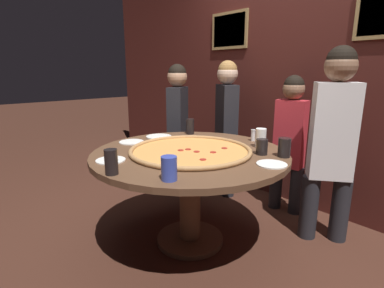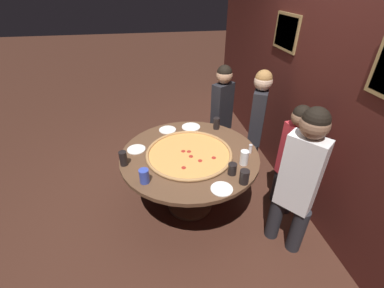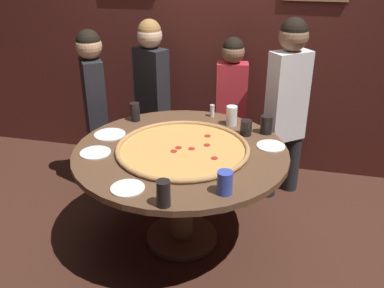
{
  "view_description": "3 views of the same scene",
  "coord_description": "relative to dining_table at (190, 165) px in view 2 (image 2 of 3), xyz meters",
  "views": [
    {
      "loc": [
        1.61,
        -1.38,
        1.33
      ],
      "look_at": [
        0.0,
        0.02,
        0.79
      ],
      "focal_mm": 28.0,
      "sensor_mm": 36.0,
      "label": 1
    },
    {
      "loc": [
        2.16,
        -0.36,
        2.26
      ],
      "look_at": [
        0.0,
        0.02,
        0.86
      ],
      "focal_mm": 24.0,
      "sensor_mm": 36.0,
      "label": 2
    },
    {
      "loc": [
        0.65,
        -2.46,
        2.01
      ],
      "look_at": [
        0.1,
        -0.09,
        0.83
      ],
      "focal_mm": 40.0,
      "sensor_mm": 36.0,
      "label": 3
    }
  ],
  "objects": [
    {
      "name": "ground_plane",
      "position": [
        0.0,
        0.0,
        -0.59
      ],
      "size": [
        24.0,
        24.0,
        0.0
      ],
      "primitive_type": "plane",
      "color": "#422319"
    },
    {
      "name": "back_wall",
      "position": [
        0.0,
        1.32,
        0.71
      ],
      "size": [
        6.4,
        0.08,
        2.6
      ],
      "color": "#4C1E19",
      "rests_on": "ground_plane"
    },
    {
      "name": "dining_table",
      "position": [
        0.0,
        0.0,
        0.0
      ],
      "size": [
        1.43,
        1.43,
        0.74
      ],
      "color": "brown",
      "rests_on": "ground_plane"
    },
    {
      "name": "giant_pizza",
      "position": [
        0.02,
        -0.01,
        0.16
      ],
      "size": [
        0.89,
        0.89,
        0.03
      ],
      "color": "#E0994C",
      "rests_on": "dining_table"
    },
    {
      "name": "drink_cup_centre_back",
      "position": [
        0.08,
        -0.66,
        0.22
      ],
      "size": [
        0.08,
        0.08,
        0.15
      ],
      "primitive_type": "cylinder",
      "color": "black",
      "rests_on": "dining_table"
    },
    {
      "name": "drink_cup_far_right",
      "position": [
        0.39,
        0.33,
        0.2
      ],
      "size": [
        0.08,
        0.08,
        0.11
      ],
      "primitive_type": "cylinder",
      "color": "black",
      "rests_on": "dining_table"
    },
    {
      "name": "drink_cup_near_left",
      "position": [
        0.37,
        -0.47,
        0.21
      ],
      "size": [
        0.09,
        0.09,
        0.13
      ],
      "primitive_type": "cylinder",
      "color": "#384CB7",
      "rests_on": "dining_table"
    },
    {
      "name": "drink_cup_by_shaker",
      "position": [
        0.53,
        0.4,
        0.21
      ],
      "size": [
        0.09,
        0.09,
        0.13
      ],
      "primitive_type": "cylinder",
      "color": "black",
      "rests_on": "dining_table"
    },
    {
      "name": "drink_cup_near_right",
      "position": [
        -0.47,
        0.4,
        0.22
      ],
      "size": [
        0.07,
        0.07,
        0.14
      ],
      "primitive_type": "cylinder",
      "color": "black",
      "rests_on": "dining_table"
    },
    {
      "name": "drink_cup_front_edge",
      "position": [
        0.27,
        0.49,
        0.22
      ],
      "size": [
        0.08,
        0.08,
        0.15
      ],
      "primitive_type": "cylinder",
      "color": "white",
      "rests_on": "dining_table"
    },
    {
      "name": "white_plate_beside_cup",
      "position": [
        0.58,
        0.18,
        0.15
      ],
      "size": [
        0.19,
        0.19,
        0.01
      ],
      "primitive_type": "cylinder",
      "color": "white",
      "rests_on": "dining_table"
    },
    {
      "name": "white_plate_far_back",
      "position": [
        -0.55,
        0.11,
        0.15
      ],
      "size": [
        0.22,
        0.22,
        0.01
      ],
      "primitive_type": "cylinder",
      "color": "white",
      "rests_on": "dining_table"
    },
    {
      "name": "white_plate_near_front",
      "position": [
        -0.17,
        -0.55,
        0.15
      ],
      "size": [
        0.19,
        0.19,
        0.01
      ],
      "primitive_type": "cylinder",
      "color": "white",
      "rests_on": "dining_table"
    },
    {
      "name": "white_plate_right_side",
      "position": [
        -0.53,
        -0.18,
        0.15
      ],
      "size": [
        0.2,
        0.2,
        0.01
      ],
      "primitive_type": "cylinder",
      "color": "white",
      "rests_on": "dining_table"
    },
    {
      "name": "condiment_shaker",
      "position": [
        0.1,
        0.62,
        0.2
      ],
      "size": [
        0.04,
        0.04,
        0.1
      ],
      "color": "silver",
      "rests_on": "dining_table"
    },
    {
      "name": "diner_far_left",
      "position": [
        -0.5,
        0.94,
        0.21
      ],
      "size": [
        0.37,
        0.28,
        1.42
      ],
      "rotation": [
        0.0,
        0.0,
        2.65
      ],
      "color": "#232328",
      "rests_on": "ground_plane"
    },
    {
      "name": "diner_centre_back",
      "position": [
        0.66,
        0.84,
        0.25
      ],
      "size": [
        0.38,
        0.34,
        1.49
      ],
      "rotation": [
        0.0,
        0.0,
        -2.48
      ],
      "color": "#232328",
      "rests_on": "ground_plane"
    },
    {
      "name": "diner_side_left",
      "position": [
        0.18,
        1.05,
        0.13
      ],
      "size": [
        0.33,
        0.19,
        1.28
      ],
      "rotation": [
        0.0,
        0.0,
        -2.97
      ],
      "color": "#232328",
      "rests_on": "ground_plane"
    },
    {
      "name": "diner_far_right",
      "position": [
        -0.89,
        0.59,
        0.19
      ],
      "size": [
        0.3,
        0.36,
        1.38
      ],
      "rotation": [
        0.0,
        0.0,
        2.16
      ],
      "color": "#232328",
      "rests_on": "ground_plane"
    }
  ]
}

